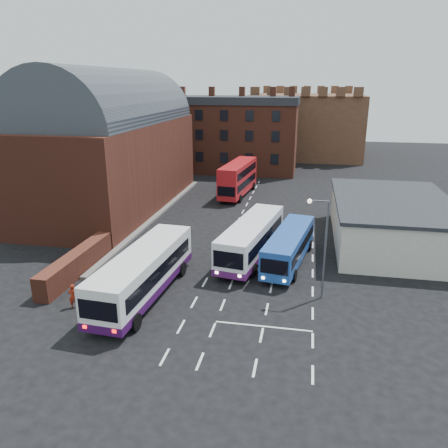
% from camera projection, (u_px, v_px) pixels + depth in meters
% --- Properties ---
extents(ground, '(180.00, 180.00, 0.00)m').
position_uv_depth(ground, '(197.00, 297.00, 30.69)').
color(ground, black).
extents(railway_station, '(12.00, 28.00, 16.00)m').
position_uv_depth(railway_station, '(111.00, 143.00, 50.73)').
color(railway_station, '#602B1E').
rests_on(railway_station, ground).
extents(forecourt_wall, '(1.20, 10.00, 1.80)m').
position_uv_depth(forecourt_wall, '(77.00, 263.00, 34.12)').
color(forecourt_wall, '#602B1E').
rests_on(forecourt_wall, ground).
extents(cream_building, '(10.40, 16.40, 4.25)m').
position_uv_depth(cream_building, '(391.00, 221.00, 40.38)').
color(cream_building, beige).
rests_on(cream_building, ground).
extents(brick_terrace, '(22.00, 10.00, 11.00)m').
position_uv_depth(brick_terrace, '(230.00, 138.00, 73.01)').
color(brick_terrace, brown).
rests_on(brick_terrace, ground).
extents(castle_keep, '(22.00, 22.00, 12.00)m').
position_uv_depth(castle_keep, '(305.00, 125.00, 89.35)').
color(castle_keep, brown).
rests_on(castle_keep, ground).
extents(bus_white_outbound, '(3.69, 12.33, 3.32)m').
position_uv_depth(bus_white_outbound, '(144.00, 270.00, 30.26)').
color(bus_white_outbound, white).
rests_on(bus_white_outbound, ground).
extents(bus_white_inbound, '(4.55, 11.94, 3.18)m').
position_uv_depth(bus_white_inbound, '(252.00, 237.00, 37.08)').
color(bus_white_inbound, white).
rests_on(bus_white_inbound, ground).
extents(bus_blue, '(3.95, 10.43, 2.78)m').
position_uv_depth(bus_blue, '(289.00, 245.00, 35.87)').
color(bus_blue, '#1E499F').
rests_on(bus_blue, ground).
extents(bus_red_double, '(3.61, 11.10, 4.36)m').
position_uv_depth(bus_red_double, '(238.00, 178.00, 57.54)').
color(bus_red_double, red).
rests_on(bus_red_double, ground).
extents(street_lamp, '(1.45, 0.32, 7.12)m').
position_uv_depth(street_lamp, '(322.00, 240.00, 29.26)').
color(street_lamp, '#57595D').
rests_on(street_lamp, ground).
extents(pedestrian_red, '(0.73, 0.63, 1.69)m').
position_uv_depth(pedestrian_red, '(73.00, 296.00, 29.01)').
color(pedestrian_red, maroon).
rests_on(pedestrian_red, ground).
extents(pedestrian_beige, '(0.83, 0.77, 1.37)m').
position_uv_depth(pedestrian_beige, '(111.00, 300.00, 28.85)').
color(pedestrian_beige, tan).
rests_on(pedestrian_beige, ground).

